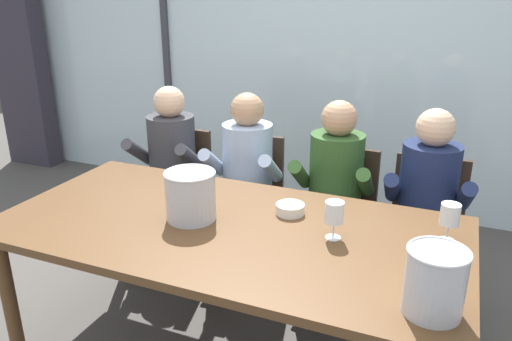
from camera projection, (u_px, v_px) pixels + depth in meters
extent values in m
plane|color=#4C4742|center=(292.00, 266.00, 3.45)|extent=(14.00, 14.00, 0.00)
cube|color=silver|center=(343.00, 56.00, 4.03)|extent=(7.37, 0.03, 2.60)
cube|color=#38383D|center=(167.00, 47.00, 4.61)|extent=(0.06, 0.06, 2.60)
cube|color=#568942|center=(400.00, 49.00, 7.38)|extent=(13.37, 2.40, 1.93)
cube|color=#332D38|center=(18.00, 42.00, 5.08)|extent=(0.56, 0.20, 2.60)
cube|color=brown|center=(227.00, 228.00, 2.32)|extent=(2.17, 1.07, 0.04)
cylinder|color=brown|center=(10.00, 302.00, 2.44)|extent=(0.07, 0.07, 0.74)
cylinder|color=brown|center=(120.00, 228.00, 3.19)|extent=(0.07, 0.07, 0.74)
cylinder|color=brown|center=(444.00, 296.00, 2.48)|extent=(0.07, 0.07, 0.74)
cube|color=#332319|center=(171.00, 195.00, 3.45)|extent=(0.44, 0.44, 0.03)
cube|color=#332319|center=(185.00, 157.00, 3.54)|extent=(0.42, 0.04, 0.42)
cylinder|color=#332319|center=(135.00, 233.00, 3.44)|extent=(0.04, 0.04, 0.45)
cylinder|color=#332319|center=(182.00, 243.00, 3.30)|extent=(0.04, 0.04, 0.45)
cylinder|color=#332319|center=(165.00, 211.00, 3.76)|extent=(0.04, 0.04, 0.45)
cylinder|color=#332319|center=(209.00, 220.00, 3.63)|extent=(0.04, 0.04, 0.45)
cube|color=#332319|center=(244.00, 206.00, 3.29)|extent=(0.47, 0.47, 0.03)
cube|color=#332319|center=(254.00, 164.00, 3.39)|extent=(0.42, 0.06, 0.42)
cylinder|color=#332319|center=(207.00, 246.00, 3.26)|extent=(0.04, 0.04, 0.45)
cylinder|color=#332319|center=(262.00, 256.00, 3.14)|extent=(0.04, 0.04, 0.45)
cylinder|color=#332319|center=(229.00, 222.00, 3.59)|extent=(0.04, 0.04, 0.45)
cylinder|color=#332319|center=(279.00, 230.00, 3.48)|extent=(0.04, 0.04, 0.45)
cube|color=#332319|center=(333.00, 223.00, 3.04)|extent=(0.47, 0.47, 0.03)
cube|color=#332319|center=(345.00, 179.00, 3.13)|extent=(0.42, 0.06, 0.42)
cylinder|color=#332319|center=(292.00, 264.00, 3.04)|extent=(0.04, 0.04, 0.45)
cylinder|color=#332319|center=(352.00, 279.00, 2.89)|extent=(0.04, 0.04, 0.45)
cylinder|color=#332319|center=(313.00, 238.00, 3.36)|extent=(0.04, 0.04, 0.45)
cylinder|color=#332319|center=(369.00, 250.00, 3.21)|extent=(0.04, 0.04, 0.45)
cube|color=#332319|center=(422.00, 238.00, 2.86)|extent=(0.44, 0.44, 0.03)
cube|color=#332319|center=(430.00, 190.00, 2.96)|extent=(0.42, 0.04, 0.42)
cylinder|color=#332319|center=(380.00, 283.00, 2.85)|extent=(0.04, 0.04, 0.45)
cylinder|color=#332319|center=(450.00, 298.00, 2.71)|extent=(0.04, 0.04, 0.45)
cylinder|color=#332319|center=(390.00, 253.00, 3.18)|extent=(0.04, 0.04, 0.45)
cylinder|color=#332319|center=(453.00, 265.00, 3.04)|extent=(0.04, 0.04, 0.45)
cylinder|color=#38383D|center=(172.00, 153.00, 3.40)|extent=(0.35, 0.35, 0.52)
sphere|color=#DBAD89|center=(169.00, 102.00, 3.28)|extent=(0.21, 0.21, 0.21)
cube|color=#47423D|center=(149.00, 197.00, 3.33)|extent=(0.17, 0.41, 0.13)
cube|color=#47423D|center=(173.00, 201.00, 3.28)|extent=(0.17, 0.41, 0.13)
cylinder|color=#47423D|center=(137.00, 245.00, 3.24)|extent=(0.10, 0.10, 0.48)
cylinder|color=#47423D|center=(162.00, 249.00, 3.19)|extent=(0.10, 0.10, 0.48)
cylinder|color=#38383D|center=(138.00, 152.00, 3.33)|extent=(0.11, 0.33, 0.26)
cylinder|color=#38383D|center=(190.00, 157.00, 3.23)|extent=(0.11, 0.33, 0.26)
cylinder|color=#9EB2D1|center=(248.00, 163.00, 3.19)|extent=(0.35, 0.35, 0.52)
sphere|color=tan|center=(247.00, 110.00, 3.07)|extent=(0.21, 0.21, 0.21)
cube|color=#47423D|center=(224.00, 211.00, 3.13)|extent=(0.17, 0.41, 0.13)
cube|color=#47423D|center=(251.00, 215.00, 3.08)|extent=(0.17, 0.41, 0.13)
cylinder|color=#47423D|center=(214.00, 262.00, 3.04)|extent=(0.10, 0.10, 0.48)
cylinder|color=#47423D|center=(241.00, 267.00, 2.99)|extent=(0.10, 0.10, 0.48)
cylinder|color=#9EB2D1|center=(213.00, 163.00, 3.13)|extent=(0.11, 0.33, 0.26)
cylinder|color=#9EB2D1|center=(271.00, 169.00, 3.03)|extent=(0.11, 0.33, 0.26)
cylinder|color=#2D5123|center=(336.00, 176.00, 2.99)|extent=(0.34, 0.34, 0.52)
sphere|color=tan|center=(339.00, 118.00, 2.86)|extent=(0.21, 0.21, 0.21)
cube|color=#47423D|center=(312.00, 227.00, 2.93)|extent=(0.15, 0.41, 0.13)
cube|color=#47423D|center=(342.00, 231.00, 2.87)|extent=(0.15, 0.41, 0.13)
cylinder|color=#47423D|center=(302.00, 282.00, 2.84)|extent=(0.10, 0.10, 0.48)
cylinder|color=#47423D|center=(333.00, 288.00, 2.78)|extent=(0.10, 0.10, 0.48)
cylinder|color=#2D5123|center=(300.00, 175.00, 2.93)|extent=(0.10, 0.33, 0.26)
cylinder|color=#2D5123|center=(365.00, 183.00, 2.81)|extent=(0.10, 0.33, 0.26)
cylinder|color=#192347|center=(428.00, 189.00, 2.79)|extent=(0.34, 0.34, 0.52)
sphere|color=#DBAD89|center=(436.00, 128.00, 2.67)|extent=(0.21, 0.21, 0.21)
cube|color=#47423D|center=(404.00, 243.00, 2.73)|extent=(0.16, 0.41, 0.13)
cube|color=#47423D|center=(439.00, 248.00, 2.68)|extent=(0.16, 0.41, 0.13)
cylinder|color=#47423D|center=(397.00, 303.00, 2.65)|extent=(0.10, 0.10, 0.48)
cylinder|color=#47423D|center=(433.00, 310.00, 2.59)|extent=(0.10, 0.10, 0.48)
cylinder|color=#192347|center=(392.00, 188.00, 2.74)|extent=(0.10, 0.33, 0.26)
cylinder|color=#192347|center=(466.00, 197.00, 2.62)|extent=(0.10, 0.33, 0.26)
cylinder|color=#B7B7BC|center=(435.00, 282.00, 1.65)|extent=(0.20, 0.20, 0.23)
torus|color=silver|center=(439.00, 251.00, 1.61)|extent=(0.21, 0.21, 0.01)
cylinder|color=#B7B7BC|center=(191.00, 196.00, 2.34)|extent=(0.24, 0.24, 0.23)
torus|color=silver|center=(189.00, 173.00, 2.30)|extent=(0.24, 0.24, 0.01)
cylinder|color=silver|center=(290.00, 209.00, 2.42)|extent=(0.14, 0.14, 0.05)
cylinder|color=silver|center=(333.00, 238.00, 2.19)|extent=(0.07, 0.07, 0.00)
cylinder|color=silver|center=(333.00, 230.00, 2.18)|extent=(0.01, 0.01, 0.07)
cylinder|color=silver|center=(334.00, 212.00, 2.15)|extent=(0.08, 0.08, 0.09)
cylinder|color=#560C1E|center=(334.00, 218.00, 2.16)|extent=(0.07, 0.07, 0.04)
cylinder|color=silver|center=(446.00, 240.00, 2.17)|extent=(0.07, 0.07, 0.00)
cylinder|color=silver|center=(447.00, 232.00, 2.16)|extent=(0.01, 0.01, 0.07)
cylinder|color=silver|center=(450.00, 214.00, 2.13)|extent=(0.08, 0.08, 0.09)
cylinder|color=maroon|center=(449.00, 220.00, 2.14)|extent=(0.07, 0.07, 0.04)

